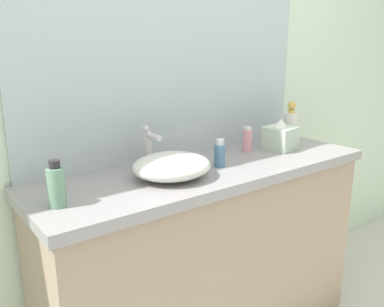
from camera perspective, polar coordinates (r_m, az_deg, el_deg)
bathroom_wall_rear at (r=1.92m, az=-4.49°, el=11.39°), size 6.00×0.06×2.60m
vanity_counter at (r=1.97m, az=2.23°, el=-14.39°), size 1.57×0.50×0.90m
wall_mirror_panel at (r=1.92m, az=-2.42°, el=18.74°), size 1.51×0.01×1.28m
sink_basin at (r=1.63m, az=-2.83°, el=-1.74°), size 0.32×0.29×0.10m
faucet at (r=1.75m, az=-5.90°, el=1.27°), size 0.03×0.12×0.18m
soap_dispenser at (r=2.27m, az=13.53°, el=3.87°), size 0.07×0.07×0.22m
lotion_bottle at (r=2.04m, az=7.72°, el=1.91°), size 0.05×0.05×0.12m
perfume_bottle at (r=1.41m, az=-18.36°, el=-4.30°), size 0.06×0.06×0.16m
spray_can at (r=1.77m, az=3.87°, el=-0.05°), size 0.05×0.05×0.12m
tissue_box at (r=2.10m, az=12.18°, el=2.31°), size 0.16×0.16×0.16m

